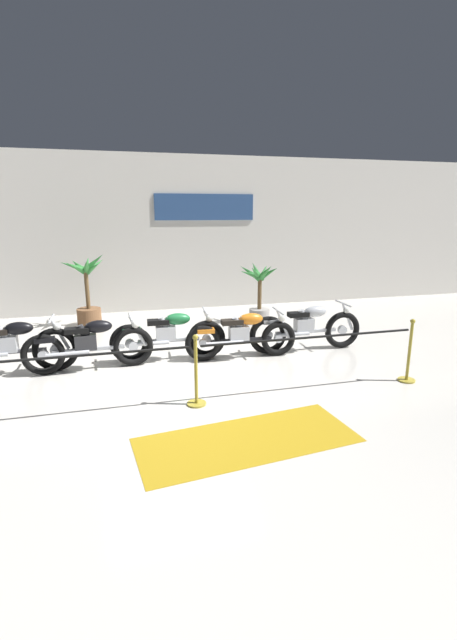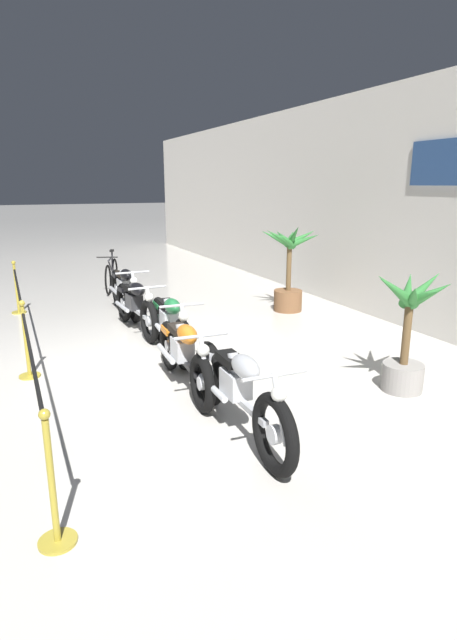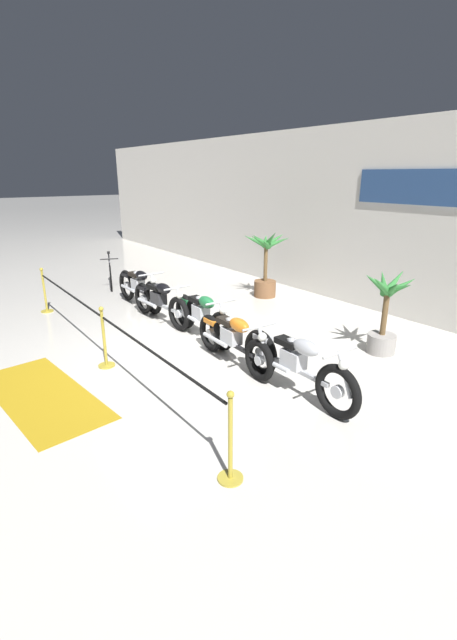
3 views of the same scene
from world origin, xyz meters
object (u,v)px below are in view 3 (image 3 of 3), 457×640
object	(u,v)px
stanchion_mid_left	(105,347)
stanchion_far_left	(76,307)
motorcycle_silver_4	(296,364)
stanchion_mid_right	(230,451)
motorcycle_green_2	(202,316)
potted_palm_right_of_row	(265,266)
floor_banner	(42,395)
bicycle	(110,273)
motorcycle_black_0	(139,287)
potted_palm_left_of_row	(385,311)
motorcycle_black_1	(160,301)
motorcycle_orange_3	(233,340)

from	to	relation	value
stanchion_mid_left	stanchion_far_left	bearing A→B (deg)	180.00
motorcycle_silver_4	stanchion_mid_right	xyz separation A→B (m)	(0.95, -1.88, -0.12)
motorcycle_green_2	potted_palm_right_of_row	size ratio (longest dim) A/B	1.20
stanchion_mid_left	floor_banner	world-z (taller)	stanchion_mid_left
stanchion_mid_right	floor_banner	bearing A→B (deg)	-159.74
motorcycle_green_2	motorcycle_silver_4	bearing A→B (deg)	-3.08
bicycle	stanchion_mid_left	size ratio (longest dim) A/B	1.54
potted_palm_right_of_row	stanchion_mid_left	bearing A→B (deg)	-71.07
stanchion_mid_right	motorcycle_black_0	bearing A→B (deg)	162.91
potted_palm_left_of_row	floor_banner	size ratio (longest dim) A/B	0.58
motorcycle_black_1	potted_palm_left_of_row	world-z (taller)	potted_palm_left_of_row
potted_palm_right_of_row	motorcycle_black_1	bearing A→B (deg)	-86.77
potted_palm_left_of_row	motorcycle_black_0	bearing A→B (deg)	-156.24
motorcycle_green_2	potted_palm_left_of_row	size ratio (longest dim) A/B	1.38
potted_palm_right_of_row	motorcycle_black_0	bearing A→B (deg)	-109.96
motorcycle_orange_3	motorcycle_silver_4	size ratio (longest dim) A/B	0.91
motorcycle_silver_4	potted_palm_left_of_row	xyz separation A→B (m)	(-0.19, 2.37, 0.32)
motorcycle_black_0	bicycle	world-z (taller)	motorcycle_black_0
motorcycle_silver_4	motorcycle_black_0	bearing A→B (deg)	179.23
motorcycle_black_0	potted_palm_left_of_row	world-z (taller)	potted_palm_left_of_row
motorcycle_black_0	bicycle	distance (m)	2.39
motorcycle_black_0	motorcycle_green_2	distance (m)	2.70
bicycle	stanchion_far_left	size ratio (longest dim) A/B	0.22
potted_palm_right_of_row	stanchion_mid_right	size ratio (longest dim) A/B	1.71
motorcycle_black_0	motorcycle_orange_3	size ratio (longest dim) A/B	1.04
motorcycle_orange_3	potted_palm_left_of_row	world-z (taller)	potted_palm_left_of_row
bicycle	stanchion_far_left	xyz separation A→B (m)	(3.82, -2.16, 0.32)
motorcycle_black_0	motorcycle_green_2	xyz separation A→B (m)	(2.69, 0.07, -0.03)
potted_palm_left_of_row	potted_palm_right_of_row	world-z (taller)	potted_palm_right_of_row
motorcycle_silver_4	bicycle	xyz separation A→B (m)	(-7.78, 0.28, -0.10)
motorcycle_orange_3	stanchion_mid_right	distance (m)	2.92
bicycle	potted_palm_left_of_row	world-z (taller)	potted_palm_left_of_row
motorcycle_silver_4	potted_palm_left_of_row	size ratio (longest dim) A/B	1.50
motorcycle_orange_3	potted_palm_right_of_row	bearing A→B (deg)	132.03
motorcycle_orange_3	bicycle	distance (m)	6.42
stanchion_far_left	stanchion_mid_right	world-z (taller)	same
motorcycle_black_1	floor_banner	size ratio (longest dim) A/B	0.82
motorcycle_black_0	potted_palm_left_of_row	xyz separation A→B (m)	(5.21, 2.29, 0.31)
motorcycle_black_0	motorcycle_orange_3	bearing A→B (deg)	-2.54
motorcycle_black_1	stanchion_mid_left	distance (m)	2.40
stanchion_far_left	potted_palm_left_of_row	bearing A→B (deg)	48.42
stanchion_mid_left	floor_banner	distance (m)	1.27
motorcycle_black_0	stanchion_mid_left	world-z (taller)	stanchion_mid_left
motorcycle_black_1	motorcycle_silver_4	world-z (taller)	motorcycle_silver_4
motorcycle_black_1	potted_palm_left_of_row	bearing A→B (deg)	31.54
motorcycle_green_2	motorcycle_orange_3	size ratio (longest dim) A/B	1.01
motorcycle_black_1	motorcycle_silver_4	bearing A→B (deg)	0.54
motorcycle_orange_3	stanchion_far_left	size ratio (longest dim) A/B	0.29
motorcycle_black_0	stanchion_far_left	distance (m)	2.44
motorcycle_black_0	potted_palm_right_of_row	bearing A→B (deg)	70.04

